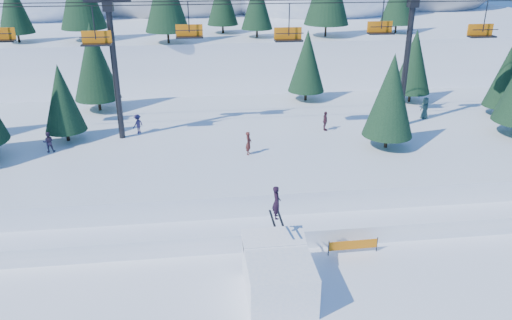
{
  "coord_description": "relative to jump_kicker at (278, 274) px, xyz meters",
  "views": [
    {
      "loc": [
        -3.31,
        -18.71,
        15.69
      ],
      "look_at": [
        -0.22,
        6.0,
        5.2
      ],
      "focal_mm": 35.0,
      "sensor_mm": 36.0,
      "label": 1
    }
  ],
  "objects": [
    {
      "name": "banner_far",
      "position": [
        9.3,
        5.04,
        -0.65
      ],
      "size": [
        2.62,
        1.2,
        0.9
      ],
      "color": "black",
      "rests_on": "ground"
    },
    {
      "name": "banner_near",
      "position": [
        4.74,
        3.04,
        -0.65
      ],
      "size": [
        2.86,
        0.12,
        0.9
      ],
      "color": "black",
      "rests_on": "ground"
    },
    {
      "name": "ground",
      "position": [
        -0.27,
        -1.15,
        -1.19
      ],
      "size": [
        160.0,
        160.0,
        0.0
      ],
      "primitive_type": "plane",
      "color": "white",
      "rests_on": "ground"
    },
    {
      "name": "distant_skiers",
      "position": [
        1.02,
        16.56,
        2.13
      ],
      "size": [
        30.38,
        7.02,
        1.85
      ],
      "color": "#4A1F1C",
      "rests_on": "mid_shelf"
    },
    {
      "name": "mid_shelf",
      "position": [
        -0.27,
        16.85,
        0.06
      ],
      "size": [
        70.0,
        22.0,
        2.5
      ],
      "primitive_type": "cube",
      "color": "white",
      "rests_on": "ground"
    },
    {
      "name": "conifer_stand",
      "position": [
        -0.63,
        17.23,
        5.77
      ],
      "size": [
        63.24,
        16.45,
        9.82
      ],
      "color": "black",
      "rests_on": "mid_shelf"
    },
    {
      "name": "berm",
      "position": [
        -0.27,
        6.85,
        -0.64
      ],
      "size": [
        70.0,
        6.0,
        1.1
      ],
      "primitive_type": "cube",
      "color": "white",
      "rests_on": "ground"
    },
    {
      "name": "jump_kicker",
      "position": [
        0.0,
        0.0,
        0.0
      ],
      "size": [
        3.17,
        4.38,
        5.2
      ],
      "color": "white",
      "rests_on": "ground"
    },
    {
      "name": "chairlift",
      "position": [
        1.29,
        16.9,
        8.13
      ],
      "size": [
        46.0,
        3.21,
        10.28
      ],
      "color": "black",
      "rests_on": "mid_shelf"
    }
  ]
}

